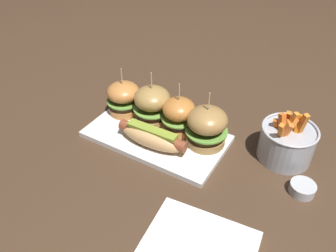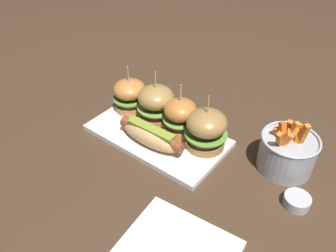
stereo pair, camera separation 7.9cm
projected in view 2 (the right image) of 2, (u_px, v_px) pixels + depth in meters
ground_plane at (157, 137)px, 0.86m from camera, size 3.00×3.00×0.00m
platter_main at (157, 135)px, 0.86m from camera, size 0.35×0.19×0.01m
hot_dog at (151, 135)px, 0.81m from camera, size 0.18×0.06×0.05m
slider_far_left at (130, 95)px, 0.92m from camera, size 0.09×0.09×0.13m
slider_center_left at (156, 104)px, 0.87m from camera, size 0.10×0.10×0.14m
slider_center_right at (180, 116)px, 0.83m from camera, size 0.09×0.09×0.14m
slider_far_right at (206, 129)px, 0.79m from camera, size 0.10×0.10×0.14m
fries_bucket at (287, 152)px, 0.75m from camera, size 0.13×0.13×0.13m
sauce_ramekin at (297, 201)px, 0.68m from camera, size 0.05×0.05×0.02m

